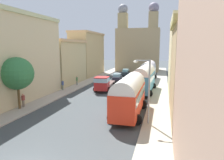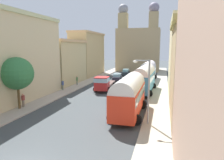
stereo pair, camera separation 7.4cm
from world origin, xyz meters
TOP-DOWN VIEW (x-y plane):
  - ground_plane at (0.00, 27.00)m, footprint 154.00×154.00m
  - sidewalk_left at (-7.25, 27.00)m, footprint 2.50×70.00m
  - sidewalk_right at (7.25, 27.00)m, footprint 2.50×70.00m
  - building_left_1 at (-10.77, 13.74)m, footprint 4.99×13.95m
  - building_left_2 at (-11.43, 26.58)m, footprint 6.44×10.66m
  - building_left_3 at (-10.72, 38.67)m, footprint 4.89×13.01m
  - building_right_1 at (11.45, 12.07)m, footprint 6.49×9.39m
  - building_right_2 at (10.89, 23.71)m, footprint 4.77×12.12m
  - distant_church at (0.00, 52.51)m, footprint 12.50×7.93m
  - parked_bus_0 at (4.36, 11.44)m, footprint 3.27×8.29m
  - parked_bus_1 at (4.81, 22.76)m, footprint 3.53×9.56m
  - parked_bus_2 at (4.55, 34.27)m, footprint 3.43×9.51m
  - cargo_truck_0 at (-1.60, 22.14)m, footprint 3.17×7.15m
  - car_0 at (-1.63, 31.73)m, footprint 2.28×3.88m
  - car_1 at (-1.48, 40.59)m, footprint 2.21×4.06m
  - car_2 at (2.04, 16.54)m, footprint 2.36×3.76m
  - car_3 at (1.74, 40.40)m, footprint 2.19×4.34m
  - pedestrian_2 at (-8.00, 20.39)m, footprint 0.42×0.42m
  - pedestrian_3 at (-7.67, 25.14)m, footprint 0.46×0.46m
  - pedestrian_4 at (-7.96, 10.89)m, footprint 0.49×0.49m
  - streetlamp_near at (6.29, 9.19)m, footprint 1.53×0.28m
  - roadside_tree_1 at (-7.90, 10.14)m, footprint 3.58×3.58m

SIDE VIEW (x-z plane):
  - ground_plane at x=0.00m, z-range 0.00..0.00m
  - sidewalk_left at x=-7.25m, z-range 0.00..0.14m
  - sidewalk_right at x=7.25m, z-range 0.00..0.14m
  - car_3 at x=1.74m, z-range 0.00..1.52m
  - car_2 at x=2.04m, z-range 0.01..1.56m
  - car_0 at x=-1.63m, z-range -0.01..1.60m
  - car_1 at x=-1.48m, z-range -0.01..1.67m
  - pedestrian_4 at x=-7.96m, z-range 0.11..1.79m
  - pedestrian_2 at x=-8.00m, z-range 0.13..1.96m
  - pedestrian_3 at x=-7.67m, z-range 0.14..1.96m
  - cargo_truck_0 at x=-1.60m, z-range 0.05..2.52m
  - parked_bus_0 at x=4.36m, z-range 0.22..4.32m
  - parked_bus_2 at x=4.55m, z-range 0.23..4.31m
  - parked_bus_1 at x=4.81m, z-range 0.23..4.41m
  - streetlamp_near at x=6.29m, z-range 0.59..6.50m
  - roadside_tree_1 at x=-7.90m, z-range 1.16..7.09m
  - building_left_2 at x=-11.43m, z-range 0.02..8.42m
  - building_right_1 at x=11.45m, z-range 0.02..9.41m
  - building_left_3 at x=-10.72m, z-range 0.02..10.67m
  - building_left_1 at x=-10.77m, z-range 0.02..11.29m
  - building_right_2 at x=10.89m, z-range 0.00..11.36m
  - distant_church at x=0.00m, z-range -2.79..16.60m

